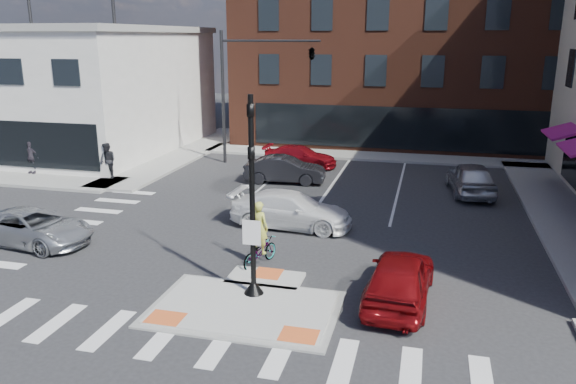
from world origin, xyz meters
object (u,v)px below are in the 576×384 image
(white_pickup, at_px, (291,210))
(bg_car_dark, at_px, (285,170))
(red_sedan, at_px, (400,278))
(pedestrian_b, at_px, (31,157))
(pedestrian_a, at_px, (108,161))
(bg_car_silver, at_px, (471,178))
(bg_car_red, at_px, (300,157))
(cyclist, at_px, (260,244))
(silver_suv, at_px, (33,227))

(white_pickup, bearing_deg, bg_car_dark, 19.39)
(red_sedan, relative_size, pedestrian_b, 2.46)
(red_sedan, bearing_deg, pedestrian_a, -29.80)
(white_pickup, bearing_deg, pedestrian_b, 75.77)
(bg_car_silver, bearing_deg, bg_car_red, -28.47)
(bg_car_silver, relative_size, bg_car_red, 1.08)
(red_sedan, distance_m, pedestrian_a, 19.57)
(cyclist, bearing_deg, red_sedan, 179.78)
(bg_car_red, xyz_separation_m, pedestrian_a, (-9.36, -5.93, 0.49))
(white_pickup, height_order, pedestrian_b, pedestrian_b)
(bg_car_dark, relative_size, pedestrian_a, 2.21)
(silver_suv, relative_size, cyclist, 2.07)
(cyclist, height_order, pedestrian_a, cyclist)
(bg_car_silver, distance_m, bg_car_red, 10.36)
(bg_car_dark, relative_size, pedestrian_b, 2.36)
(bg_car_silver, relative_size, pedestrian_a, 2.45)
(white_pickup, height_order, cyclist, cyclist)
(bg_car_dark, relative_size, bg_car_red, 0.98)
(white_pickup, relative_size, cyclist, 2.20)
(bg_car_dark, height_order, bg_car_red, bg_car_dark)
(white_pickup, bearing_deg, pedestrian_a, 69.30)
(bg_car_red, distance_m, pedestrian_a, 11.09)
(bg_car_red, relative_size, pedestrian_a, 2.26)
(white_pickup, bearing_deg, cyclist, -178.15)
(cyclist, height_order, pedestrian_b, cyclist)
(bg_car_dark, distance_m, pedestrian_b, 14.41)
(red_sedan, xyz_separation_m, pedestrian_b, (-21.13, 10.85, 0.30))
(bg_car_dark, bearing_deg, cyclist, -174.97)
(silver_suv, distance_m, pedestrian_a, 9.69)
(silver_suv, height_order, pedestrian_b, pedestrian_b)
(white_pickup, relative_size, bg_car_dark, 1.17)
(bg_car_silver, distance_m, cyclist, 13.63)
(silver_suv, height_order, bg_car_silver, bg_car_silver)
(silver_suv, bearing_deg, red_sedan, -89.21)
(bg_car_dark, xyz_separation_m, pedestrian_b, (-14.25, -2.07, 0.35))
(bg_car_red, bearing_deg, bg_car_silver, -110.68)
(silver_suv, relative_size, pedestrian_b, 2.60)
(red_sedan, xyz_separation_m, bg_car_silver, (2.72, 13.00, 0.05))
(red_sedan, height_order, white_pickup, red_sedan)
(red_sedan, bearing_deg, silver_suv, -2.34)
(bg_car_dark, height_order, pedestrian_b, pedestrian_b)
(cyclist, xyz_separation_m, pedestrian_a, (-11.45, 9.20, 0.36))
(red_sedan, bearing_deg, cyclist, -14.97)
(bg_car_silver, bearing_deg, pedestrian_a, -0.62)
(silver_suv, relative_size, bg_car_silver, 0.99)
(silver_suv, distance_m, red_sedan, 13.87)
(white_pickup, height_order, bg_car_red, white_pickup)
(cyclist, distance_m, pedestrian_a, 14.70)
(bg_car_dark, relative_size, bg_car_silver, 0.90)
(white_pickup, bearing_deg, bg_car_silver, -43.56)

